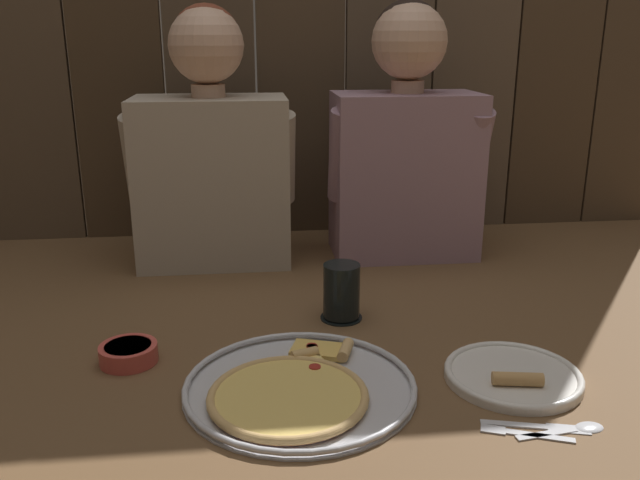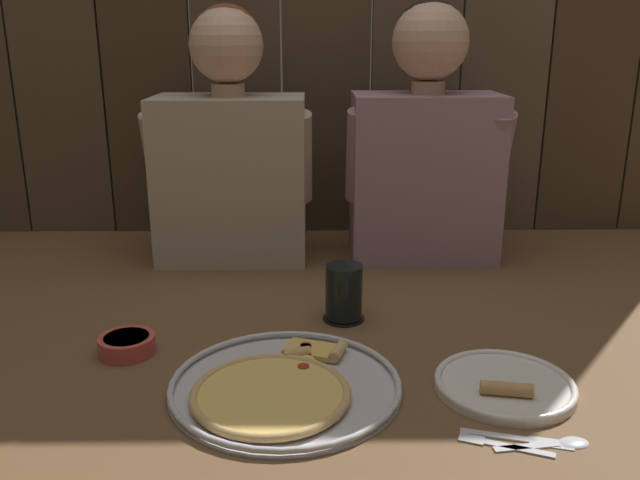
% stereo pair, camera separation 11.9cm
% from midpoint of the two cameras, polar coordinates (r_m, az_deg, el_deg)
% --- Properties ---
extents(ground_plane, '(3.20, 3.20, 0.00)m').
position_cam_midpoint_polar(ground_plane, '(1.21, 4.13, -9.67)').
color(ground_plane, brown).
extents(pizza_tray, '(0.37, 0.37, 0.03)m').
position_cam_midpoint_polar(pizza_tray, '(1.07, -0.16, -12.66)').
color(pizza_tray, silver).
rests_on(pizza_tray, ground).
extents(dinner_plate, '(0.22, 0.22, 0.03)m').
position_cam_midpoint_polar(dinner_plate, '(1.14, 18.66, -11.83)').
color(dinner_plate, white).
rests_on(dinner_plate, ground).
extents(drinking_glass, '(0.08, 0.08, 0.11)m').
position_cam_midpoint_polar(drinking_glass, '(1.31, 4.68, -4.64)').
color(drinking_glass, black).
rests_on(drinking_glass, ground).
extents(dipping_bowl, '(0.10, 0.10, 0.03)m').
position_cam_midpoint_polar(dipping_bowl, '(1.22, -13.74, -8.85)').
color(dipping_bowl, '#CC4C42').
rests_on(dipping_bowl, ground).
extents(table_fork, '(0.13, 0.06, 0.01)m').
position_cam_midpoint_polar(table_fork, '(1.00, 18.83, -16.48)').
color(table_fork, silver).
rests_on(table_fork, ground).
extents(table_knife, '(0.15, 0.06, 0.01)m').
position_cam_midpoint_polar(table_knife, '(1.03, 20.05, -15.88)').
color(table_knife, silver).
rests_on(table_knife, ground).
extents(table_spoon, '(0.14, 0.04, 0.01)m').
position_cam_midpoint_polar(table_spoon, '(1.03, 23.22, -15.88)').
color(table_spoon, silver).
rests_on(table_spoon, ground).
extents(diner_left, '(0.40, 0.22, 0.62)m').
position_cam_midpoint_polar(diner_left, '(1.64, -5.70, 7.76)').
color(diner_left, '#B2A38E').
rests_on(diner_left, ground).
extents(diner_right, '(0.40, 0.22, 0.63)m').
position_cam_midpoint_polar(diner_right, '(1.67, 11.17, 8.17)').
color(diner_right, gray).
rests_on(diner_right, ground).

